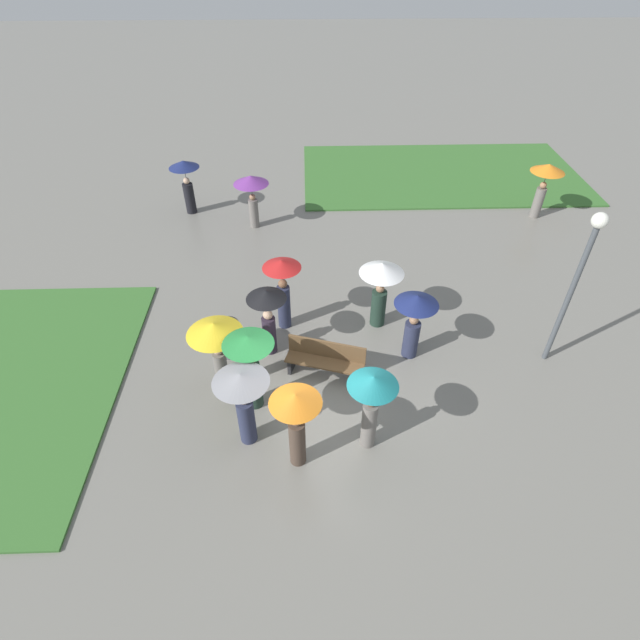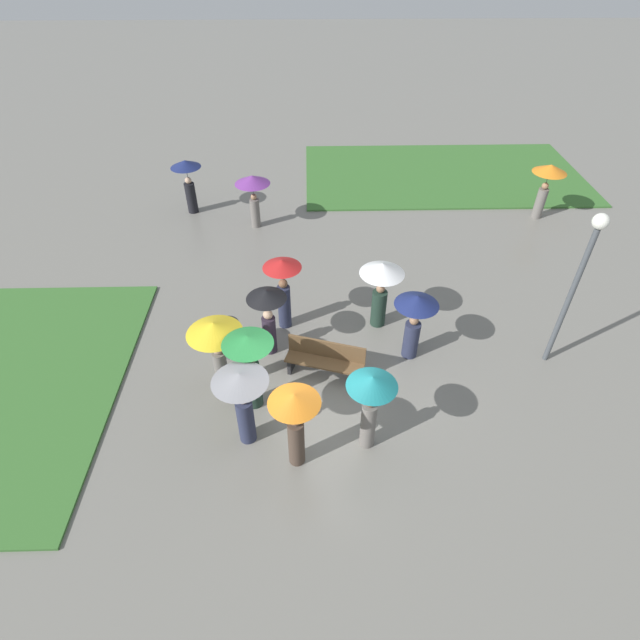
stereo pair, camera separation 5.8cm
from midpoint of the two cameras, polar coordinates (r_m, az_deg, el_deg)
ground_plane at (r=10.84m, az=-0.41°, el=-10.09°), size 90.00×90.00×0.00m
lawn_patch_far at (r=21.09m, az=13.53°, el=15.97°), size 10.75×5.84×0.06m
park_bench at (r=11.19m, az=0.49°, el=-4.47°), size 1.82×0.92×0.90m
lamp_post at (r=11.58m, az=27.41°, el=5.03°), size 0.32×0.32×3.82m
trash_bin at (r=11.88m, az=-10.47°, el=-2.09°), size 0.54×0.54×0.93m
crowd_person_green at (r=10.06m, az=-8.17°, el=-4.51°), size 1.03×1.03×1.95m
crowd_person_teal at (r=9.26m, az=5.75°, el=-8.69°), size 0.95×0.95×1.91m
crowd_person_red at (r=11.97m, az=-4.43°, el=4.28°), size 0.92×0.92×1.96m
crowd_person_navy at (r=11.35m, az=10.64°, el=0.65°), size 0.99×0.99×1.76m
crowd_person_black at (r=11.29m, az=-6.19°, el=1.18°), size 0.91×0.91×1.81m
crowd_person_white at (r=12.08m, az=6.83°, el=4.47°), size 1.08×1.08×1.84m
crowd_person_grey at (r=9.45m, az=-9.00°, el=-8.42°), size 1.06×1.06×1.86m
crowd_person_yellow at (r=10.40m, az=-12.00°, el=-1.95°), size 1.16×1.16×1.88m
crowd_person_orange at (r=9.00m, az=-2.94°, el=-10.87°), size 0.94×0.94×1.91m
lone_walker_far_path at (r=17.76m, az=-15.19°, el=15.53°), size 0.99×0.99×1.85m
lone_walker_mid_plaza at (r=16.40m, az=-7.95°, el=14.80°), size 1.12×1.12×1.77m
lone_walker_near_lawn at (r=18.38m, az=24.30°, el=14.62°), size 1.08×1.08×1.86m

